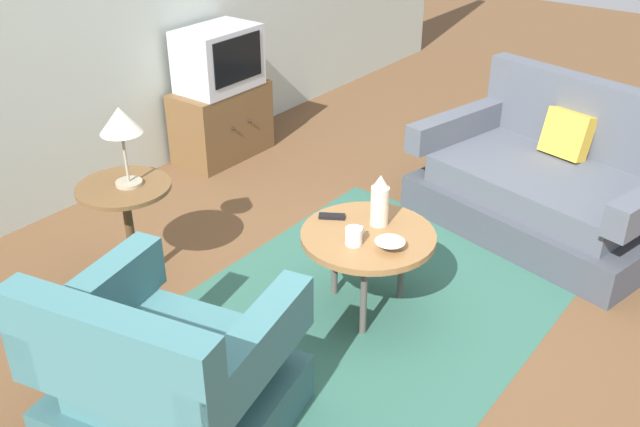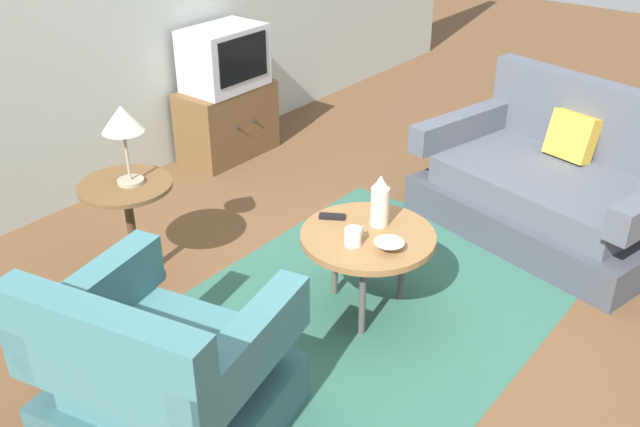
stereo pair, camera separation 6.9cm
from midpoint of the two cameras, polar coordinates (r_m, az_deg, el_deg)
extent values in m
plane|color=brown|center=(4.06, 4.81, -6.72)|extent=(16.00, 16.00, 0.00)
cube|color=#2D5B4C|center=(3.98, 4.15, -7.54)|extent=(2.37, 1.78, 0.00)
cube|color=#325C60|center=(3.29, -10.98, -14.60)|extent=(1.01, 1.08, 0.24)
cube|color=#3D7075|center=(3.16, -11.33, -11.82)|extent=(0.82, 0.78, 0.18)
cube|color=#3D7075|center=(2.77, -16.23, -11.02)|extent=(0.33, 0.93, 0.43)
cube|color=#3D7075|center=(2.84, -5.24, -11.02)|extent=(0.84, 0.32, 0.24)
cube|color=#3D7075|center=(3.24, -17.32, -6.68)|extent=(0.84, 0.32, 0.24)
cube|color=#3E424B|center=(4.87, 17.98, -0.01)|extent=(1.32, 1.77, 0.24)
cube|color=#4C515B|center=(4.78, 18.35, 2.19)|extent=(1.12, 1.47, 0.18)
cube|color=#4C515B|center=(4.99, 21.75, 6.99)|extent=(0.50, 1.58, 0.50)
cube|color=#4C515B|center=(5.09, 12.02, 6.97)|extent=(1.00, 0.36, 0.19)
cube|color=gold|center=(4.94, 19.95, 5.85)|extent=(0.25, 0.33, 0.32)
cylinder|color=olive|center=(3.73, 4.39, -1.86)|extent=(0.71, 0.71, 0.04)
cylinder|color=#4C4742|center=(3.97, 1.70, -3.77)|extent=(0.04, 0.04, 0.44)
cylinder|color=#4C4742|center=(3.67, 3.97, -6.81)|extent=(0.04, 0.04, 0.44)
cylinder|color=#4C4742|center=(3.95, 7.09, -4.15)|extent=(0.04, 0.04, 0.44)
cylinder|color=brown|center=(4.02, -14.88, 2.18)|extent=(0.52, 0.52, 0.02)
cylinder|color=#47311C|center=(4.17, -14.35, -1.69)|extent=(0.05, 0.05, 0.60)
cylinder|color=#47311C|center=(4.32, -13.89, -5.01)|extent=(0.28, 0.28, 0.02)
cube|color=brown|center=(5.72, -7.10, 7.34)|extent=(0.77, 0.41, 0.57)
sphere|color=black|center=(5.50, -6.17, 6.83)|extent=(0.02, 0.02, 0.02)
sphere|color=black|center=(5.62, -4.85, 7.40)|extent=(0.02, 0.02, 0.02)
cube|color=#B7B7BC|center=(5.54, -7.35, 12.28)|extent=(0.62, 0.40, 0.46)
cube|color=black|center=(5.40, -5.79, 12.22)|extent=(0.50, 0.01, 0.33)
cylinder|color=#9E937A|center=(4.01, -14.47, 2.53)|extent=(0.15, 0.15, 0.02)
cylinder|color=#9E937A|center=(3.95, -14.73, 4.50)|extent=(0.02, 0.02, 0.28)
cone|color=beige|center=(3.87, -15.12, 7.36)|extent=(0.22, 0.22, 0.14)
cylinder|color=beige|center=(3.76, 5.33, 0.56)|extent=(0.10, 0.10, 0.22)
cone|color=beige|center=(3.69, 5.43, 2.53)|extent=(0.09, 0.09, 0.07)
cylinder|color=white|center=(3.60, 3.22, -1.86)|extent=(0.09, 0.09, 0.09)
torus|color=white|center=(3.64, 3.77, -1.48)|extent=(0.06, 0.01, 0.06)
cone|color=silver|center=(3.57, 6.10, -2.63)|extent=(0.15, 0.15, 0.05)
cube|color=black|center=(3.85, 1.50, -0.24)|extent=(0.12, 0.15, 0.02)
camera|label=1|loc=(0.03, -89.47, 0.29)|focal=39.90mm
camera|label=2|loc=(0.03, 90.53, -0.29)|focal=39.90mm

